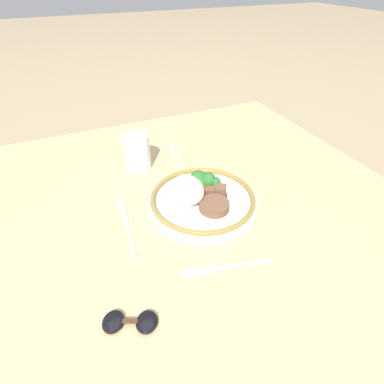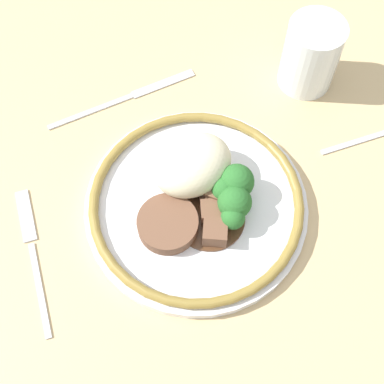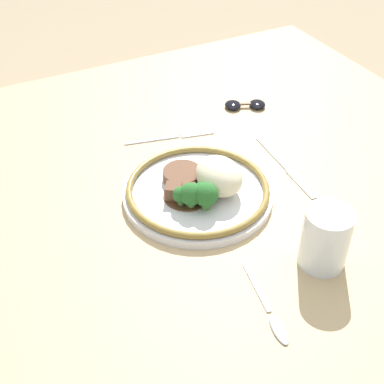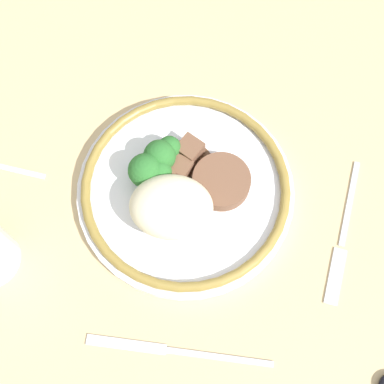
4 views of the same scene
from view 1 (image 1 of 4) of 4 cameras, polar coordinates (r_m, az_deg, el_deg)
name	(u,v)px [view 1 (image 1 of 4)]	position (r m, az deg, el deg)	size (l,w,h in m)	color
ground_plane	(187,224)	(0.74, -0.95, -6.21)	(8.00, 8.00, 0.00)	#998466
dining_table	(187,220)	(0.73, -0.96, -5.31)	(1.12, 1.14, 0.03)	tan
plate	(201,196)	(0.74, 1.68, -0.86)	(0.27, 0.27, 0.08)	white
juice_glass	(137,154)	(0.88, -10.35, 7.17)	(0.07, 0.07, 0.10)	orange
fork	(219,268)	(0.61, 5.21, -14.23)	(0.05, 0.19, 0.00)	#B7B7BC
knife	(127,224)	(0.71, -12.33, -5.97)	(0.21, 0.02, 0.00)	#B7B7BC
spoon	(173,149)	(0.98, -3.64, 8.25)	(0.16, 0.04, 0.01)	#B7B7BC
sunglasses	(130,322)	(0.55, -11.72, -23.05)	(0.08, 0.10, 0.01)	black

